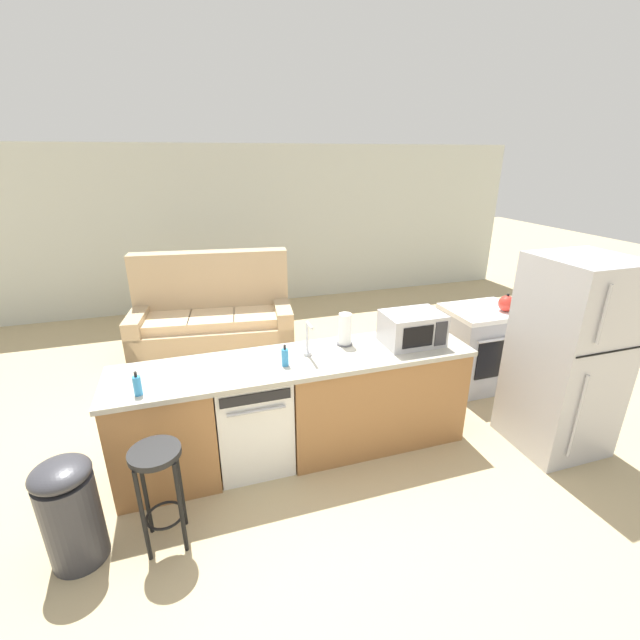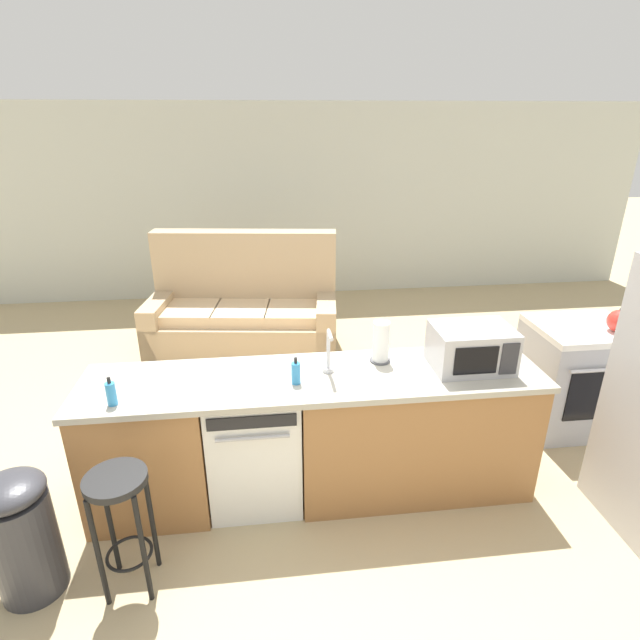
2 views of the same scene
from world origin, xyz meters
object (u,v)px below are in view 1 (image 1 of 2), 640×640
object	(u,v)px
refrigerator	(568,356)
paper_towel_roll	(345,330)
soap_bottle	(285,357)
couch	(214,321)
trash_bin	(70,511)
stove_range	(479,347)
bar_stool	(159,477)
dish_soap_bottle	(137,385)
dishwasher	(252,418)
kettle	(507,303)
microwave	(412,328)

from	to	relation	value
refrigerator	paper_towel_roll	bearing A→B (deg)	158.12
soap_bottle	couch	bearing A→B (deg)	98.96
trash_bin	couch	distance (m)	3.20
stove_range	bar_stool	xyz separation A→B (m)	(-3.29, -1.19, 0.08)
refrigerator	dish_soap_bottle	size ratio (longest dim) A/B	9.67
trash_bin	couch	size ratio (longest dim) A/B	0.35
paper_towel_roll	dish_soap_bottle	world-z (taller)	paper_towel_roll
refrigerator	couch	bearing A→B (deg)	132.57
dishwasher	trash_bin	xyz separation A→B (m)	(-1.23, -0.60, -0.04)
kettle	bar_stool	bearing A→B (deg)	-162.93
refrigerator	couch	distance (m)	4.04
trash_bin	dish_soap_bottle	bearing A→B (deg)	41.85
dish_soap_bottle	kettle	distance (m)	3.60
dishwasher	bar_stool	bearing A→B (deg)	-137.15
dishwasher	paper_towel_roll	bearing A→B (deg)	9.92
refrigerator	paper_towel_roll	size ratio (longest dim) A/B	6.03
dishwasher	trash_bin	world-z (taller)	dishwasher
dish_soap_bottle	kettle	bearing A→B (deg)	9.96
paper_towel_roll	microwave	bearing A→B (deg)	-15.08
microwave	trash_bin	xyz separation A→B (m)	(-2.64, -0.60, -0.66)
dishwasher	paper_towel_roll	distance (m)	1.07
paper_towel_roll	trash_bin	xyz separation A→B (m)	(-2.08, -0.75, -0.66)
soap_bottle	kettle	distance (m)	2.54
bar_stool	couch	world-z (taller)	couch
stove_range	couch	xyz separation A→B (m)	(-2.72, 1.86, -0.06)
dish_soap_bottle	refrigerator	bearing A→B (deg)	-5.89
stove_range	trash_bin	xyz separation A→B (m)	(-3.83, -1.15, -0.07)
soap_bottle	paper_towel_roll	bearing A→B (deg)	21.71
dishwasher	refrigerator	bearing A→B (deg)	-11.93
stove_range	microwave	bearing A→B (deg)	-155.03
kettle	bar_stool	distance (m)	3.64
dish_soap_bottle	trash_bin	world-z (taller)	dish_soap_bottle
kettle	couch	xyz separation A→B (m)	(-2.89, 1.98, -0.59)
paper_towel_roll	trash_bin	world-z (taller)	paper_towel_roll
soap_bottle	stove_range	bearing A→B (deg)	15.17
stove_range	kettle	world-z (taller)	kettle
stove_range	paper_towel_roll	world-z (taller)	paper_towel_roll
couch	microwave	bearing A→B (deg)	-57.47
dishwasher	bar_stool	size ratio (longest dim) A/B	1.14
soap_bottle	trash_bin	distance (m)	1.70
refrigerator	soap_bottle	size ratio (longest dim) A/B	9.67
paper_towel_roll	soap_bottle	world-z (taller)	paper_towel_roll
dishwasher	microwave	size ratio (longest dim) A/B	1.68
trash_bin	couch	world-z (taller)	couch
trash_bin	microwave	bearing A→B (deg)	12.72
microwave	paper_towel_roll	distance (m)	0.58
bar_stool	paper_towel_roll	bearing A→B (deg)	27.02
dish_soap_bottle	stove_range	bearing A→B (deg)	12.49
kettle	soap_bottle	bearing A→B (deg)	-168.55
paper_towel_roll	couch	bearing A→B (deg)	113.36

